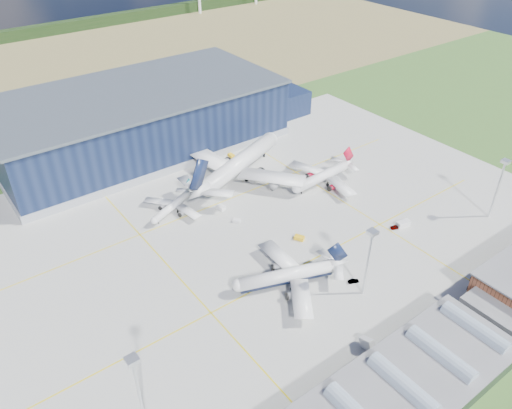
% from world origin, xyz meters
% --- Properties ---
extents(ground, '(600.00, 600.00, 0.00)m').
position_xyz_m(ground, '(0.00, 0.00, 0.00)').
color(ground, '#325520').
rests_on(ground, ground).
extents(apron, '(220.00, 160.00, 0.08)m').
position_xyz_m(apron, '(0.00, 10.00, 0.03)').
color(apron, '#A4A59F').
rests_on(apron, ground).
extents(farmland, '(600.00, 220.00, 0.01)m').
position_xyz_m(farmland, '(0.00, 220.00, 0.00)').
color(farmland, '#927D4E').
rests_on(farmland, ground).
extents(treeline, '(600.00, 8.00, 8.00)m').
position_xyz_m(treeline, '(0.00, 300.00, 4.00)').
color(treeline, black).
rests_on(treeline, ground).
extents(hangar, '(145.00, 62.00, 26.10)m').
position_xyz_m(hangar, '(2.81, 94.80, 11.62)').
color(hangar, '#101A36').
rests_on(hangar, ground).
extents(glass_concourse, '(78.00, 23.00, 8.60)m').
position_xyz_m(glass_concourse, '(-6.45, -60.00, 3.69)').
color(glass_concourse, black).
rests_on(glass_concourse, ground).
extents(light_mast_west, '(2.60, 2.60, 23.00)m').
position_xyz_m(light_mast_west, '(-60.00, -30.00, 15.43)').
color(light_mast_west, silver).
rests_on(light_mast_west, ground).
extents(light_mast_center, '(2.60, 2.60, 23.00)m').
position_xyz_m(light_mast_center, '(10.00, -30.00, 15.43)').
color(light_mast_center, silver).
rests_on(light_mast_center, ground).
extents(light_mast_east, '(2.60, 2.60, 23.00)m').
position_xyz_m(light_mast_east, '(75.00, -30.00, 15.43)').
color(light_mast_east, silver).
rests_on(light_mast_east, ground).
extents(airliner_navy, '(47.10, 46.61, 12.08)m').
position_xyz_m(airliner_navy, '(-6.01, -13.77, 6.04)').
color(airliner_navy, silver).
rests_on(airliner_navy, ground).
extents(airliner_red, '(36.85, 36.14, 11.31)m').
position_xyz_m(airliner_red, '(41.78, 22.00, 5.66)').
color(airliner_red, silver).
rests_on(airliner_red, ground).
extents(airliner_widebody, '(77.10, 76.36, 19.50)m').
position_xyz_m(airliner_widebody, '(20.03, 46.34, 9.75)').
color(airliner_widebody, silver).
rests_on(airliner_widebody, ground).
extents(airliner_regional, '(33.39, 33.11, 8.30)m').
position_xyz_m(airliner_regional, '(-14.65, 40.00, 4.15)').
color(airliner_regional, silver).
rests_on(airliner_regional, ground).
extents(gse_tug_a, '(3.33, 3.82, 1.36)m').
position_xyz_m(gse_tug_a, '(11.81, 0.50, 0.68)').
color(gse_tug_a, '#E9B214').
rests_on(gse_tug_a, ground).
extents(gse_van_a, '(5.29, 3.04, 2.17)m').
position_xyz_m(gse_van_a, '(45.58, -15.54, 1.09)').
color(gse_van_a, silver).
rests_on(gse_van_a, ground).
extents(gse_cart_a, '(2.61, 3.53, 1.41)m').
position_xyz_m(gse_cart_a, '(0.82, 31.33, 0.70)').
color(gse_cart_a, silver).
rests_on(gse_cart_a, ground).
extents(gse_tug_c, '(1.91, 2.98, 1.29)m').
position_xyz_m(gse_tug_c, '(26.23, 62.00, 0.64)').
color(gse_tug_c, '#E9B214').
rests_on(gse_tug_c, ground).
extents(gse_cart_b, '(3.00, 3.18, 1.15)m').
position_xyz_m(gse_cart_b, '(0.70, 21.27, 0.57)').
color(gse_cart_b, silver).
rests_on(gse_cart_b, ground).
extents(airstair, '(2.33, 4.59, 2.81)m').
position_xyz_m(airstair, '(-4.50, -44.90, 1.41)').
color(airstair, silver).
rests_on(airstair, ground).
extents(car_a, '(4.15, 2.65, 1.32)m').
position_xyz_m(car_a, '(42.68, -14.82, 0.66)').
color(car_a, '#99999E').
rests_on(car_a, ground).
extents(car_b, '(3.59, 2.45, 1.12)m').
position_xyz_m(car_b, '(11.13, -25.21, 0.56)').
color(car_b, '#99999E').
rests_on(car_b, ground).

